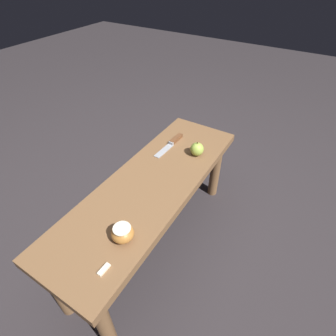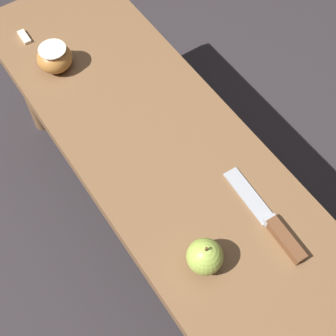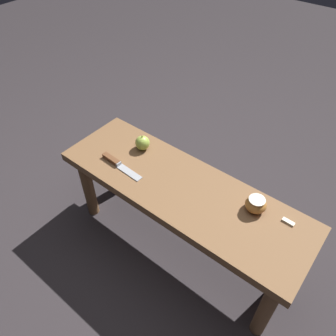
{
  "view_description": "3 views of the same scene",
  "coord_description": "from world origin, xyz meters",
  "views": [
    {
      "loc": [
        0.69,
        0.51,
        1.25
      ],
      "look_at": [
        -0.1,
        0.03,
        0.47
      ],
      "focal_mm": 28.0,
      "sensor_mm": 36.0,
      "label": 1
    },
    {
      "loc": [
        -0.48,
        0.3,
        1.28
      ],
      "look_at": [
        -0.1,
        0.03,
        0.47
      ],
      "focal_mm": 50.0,
      "sensor_mm": 36.0,
      "label": 2
    },
    {
      "loc": [
        0.53,
        -0.76,
        1.45
      ],
      "look_at": [
        -0.1,
        0.03,
        0.47
      ],
      "focal_mm": 35.0,
      "sensor_mm": 36.0,
      "label": 3
    }
  ],
  "objects": [
    {
      "name": "wooden_bench",
      "position": [
        0.0,
        0.0,
        0.36
      ],
      "size": [
        1.12,
        0.36,
        0.44
      ],
      "color": "brown",
      "rests_on": "ground_plane"
    },
    {
      "name": "knife",
      "position": [
        -0.31,
        -0.07,
        0.45
      ],
      "size": [
        0.23,
        0.04,
        0.02
      ],
      "rotation": [
        0.0,
        0.0,
        -0.05
      ],
      "color": "#9EA0A5",
      "rests_on": "wooden_bench"
    },
    {
      "name": "apple_cut",
      "position": [
        0.3,
        0.08,
        0.47
      ],
      "size": [
        0.08,
        0.08,
        0.06
      ],
      "color": "#B27233",
      "rests_on": "wooden_bench"
    },
    {
      "name": "apple_whole",
      "position": [
        -0.29,
        0.08,
        0.47
      ],
      "size": [
        0.07,
        0.07,
        0.08
      ],
      "color": "#9EB747",
      "rests_on": "wooden_bench"
    },
    {
      "name": "apple_slice_near_knife",
      "position": [
        0.42,
        0.1,
        0.44
      ],
      "size": [
        0.05,
        0.02,
        0.01
      ],
      "color": "beige",
      "rests_on": "wooden_bench"
    },
    {
      "name": "ground_plane",
      "position": [
        0.0,
        0.0,
        0.0
      ],
      "size": [
        8.0,
        8.0,
        0.0
      ],
      "primitive_type": "plane",
      "color": "#2D282B"
    }
  ]
}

